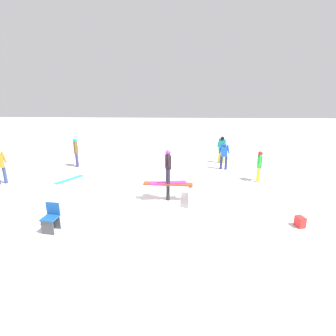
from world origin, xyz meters
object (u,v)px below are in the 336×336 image
at_px(rail_feature, 168,186).
at_px(bystander_green, 259,165).
at_px(loose_snowboard_cyan, 69,179).
at_px(bystander_brown, 76,151).
at_px(bystander_teal, 222,148).
at_px(main_rider_on_rail, 168,167).
at_px(backpack_on_snow, 300,222).
at_px(bystander_blue, 224,154).
at_px(folding_chair, 51,218).

xyz_separation_m(rail_feature, bystander_green, (-4.17, -2.36, 0.22)).
distance_m(bystander_green, loose_snowboard_cyan, 9.03).
distance_m(bystander_brown, bystander_teal, 8.27).
xyz_separation_m(rail_feature, main_rider_on_rail, (0.00, 0.00, 0.76)).
bearing_deg(bystander_teal, bystander_green, -29.08).
distance_m(rail_feature, bystander_green, 4.79).
bearing_deg(backpack_on_snow, bystander_teal, -6.66).
bearing_deg(loose_snowboard_cyan, rail_feature, -82.72).
xyz_separation_m(main_rider_on_rail, bystander_blue, (-2.85, -4.21, -0.52)).
bearing_deg(loose_snowboard_cyan, bystander_brown, 42.99).
bearing_deg(backpack_on_snow, loose_snowboard_cyan, 48.81).
distance_m(bystander_brown, bystander_green, 9.68).
xyz_separation_m(main_rider_on_rail, backpack_on_snow, (-4.25, 1.93, -1.18)).
height_order(main_rider_on_rail, bystander_teal, main_rider_on_rail).
relative_size(main_rider_on_rail, bystander_blue, 0.96).
height_order(main_rider_on_rail, folding_chair, main_rider_on_rail).
bearing_deg(loose_snowboard_cyan, backpack_on_snow, -82.60).
relative_size(loose_snowboard_cyan, backpack_on_snow, 4.52).
xyz_separation_m(folding_chair, backpack_on_snow, (-7.72, -0.52, -0.24)).
relative_size(bystander_blue, bystander_brown, 0.93).
bearing_deg(bystander_teal, rail_feature, -78.55).
relative_size(bystander_blue, folding_chair, 1.69).
height_order(bystander_green, folding_chair, bystander_green).
xyz_separation_m(main_rider_on_rail, bystander_brown, (5.27, -4.50, -0.46)).
bearing_deg(main_rider_on_rail, backpack_on_snow, 146.48).
height_order(bystander_brown, backpack_on_snow, bystander_brown).
bearing_deg(rail_feature, bystander_green, -147.79).
distance_m(bystander_teal, folding_chair, 10.22).
height_order(bystander_brown, bystander_green, bystander_brown).
relative_size(main_rider_on_rail, loose_snowboard_cyan, 0.93).
relative_size(bystander_teal, folding_chair, 1.79).
height_order(rail_feature, backpack_on_snow, rail_feature).
distance_m(main_rider_on_rail, folding_chair, 4.35).
xyz_separation_m(main_rider_on_rail, bystander_teal, (-2.94, -5.50, -0.47)).
bearing_deg(bystander_brown, rail_feature, 28.74).
bearing_deg(backpack_on_snow, rail_feature, 48.95).
distance_m(bystander_brown, folding_chair, 7.19).
xyz_separation_m(bystander_blue, backpack_on_snow, (-1.40, 6.13, -0.67)).
bearing_deg(bystander_blue, folding_chair, -118.74).
height_order(bystander_blue, folding_chair, bystander_blue).
bearing_deg(main_rider_on_rail, rail_feature, 0.00).
height_order(bystander_teal, folding_chair, bystander_teal).
bearing_deg(folding_chair, bystander_teal, 58.57).
height_order(rail_feature, loose_snowboard_cyan, rail_feature).
bearing_deg(loose_snowboard_cyan, main_rider_on_rail, -82.72).
xyz_separation_m(loose_snowboard_cyan, folding_chair, (-1.36, 4.66, 0.40)).
height_order(rail_feature, bystander_teal, bystander_teal).
bearing_deg(bystander_teal, bystander_brown, -133.51).
distance_m(rail_feature, folding_chair, 4.25).
height_order(bystander_brown, loose_snowboard_cyan, bystander_brown).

